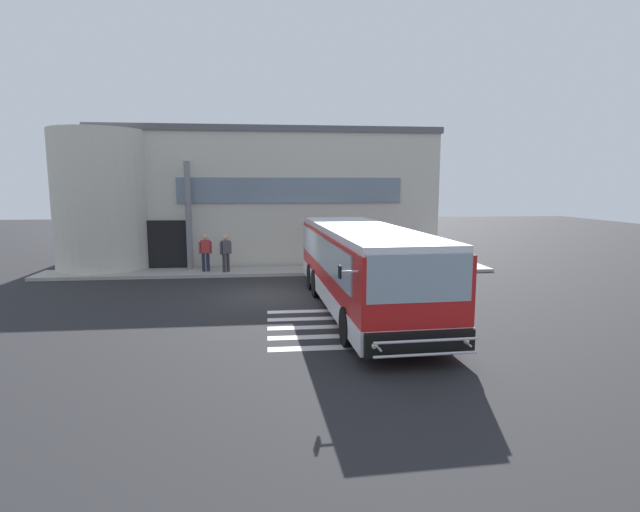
{
  "coord_description": "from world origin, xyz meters",
  "views": [
    {
      "loc": [
        -0.16,
        -17.49,
        3.96
      ],
      "look_at": [
        1.71,
        -0.38,
        1.5
      ],
      "focal_mm": 27.18,
      "sensor_mm": 36.0,
      "label": 1
    }
  ],
  "objects_px": {
    "passenger_near_column": "(205,250)",
    "passenger_by_doorway": "(226,252)",
    "bus_main_foreground": "(362,269)",
    "entry_support_column": "(189,216)"
  },
  "relations": [
    {
      "from": "passenger_by_doorway",
      "to": "passenger_near_column",
      "type": "bearing_deg",
      "value": 162.05
    },
    {
      "from": "bus_main_foreground",
      "to": "passenger_by_doorway",
      "type": "bearing_deg",
      "value": 125.71
    },
    {
      "from": "passenger_near_column",
      "to": "passenger_by_doorway",
      "type": "distance_m",
      "value": 0.99
    },
    {
      "from": "entry_support_column",
      "to": "passenger_by_doorway",
      "type": "bearing_deg",
      "value": -30.2
    },
    {
      "from": "bus_main_foreground",
      "to": "passenger_by_doorway",
      "type": "relative_size",
      "value": 6.66
    },
    {
      "from": "entry_support_column",
      "to": "passenger_by_doorway",
      "type": "height_order",
      "value": "entry_support_column"
    },
    {
      "from": "entry_support_column",
      "to": "passenger_by_doorway",
      "type": "xyz_separation_m",
      "value": [
        1.73,
        -1.01,
        -1.56
      ]
    },
    {
      "from": "bus_main_foreground",
      "to": "passenger_near_column",
      "type": "xyz_separation_m",
      "value": [
        -5.83,
        7.1,
        -0.22
      ]
    },
    {
      "from": "entry_support_column",
      "to": "bus_main_foreground",
      "type": "bearing_deg",
      "value": -49.71
    },
    {
      "from": "bus_main_foreground",
      "to": "passenger_by_doorway",
      "type": "xyz_separation_m",
      "value": [
        -4.89,
        6.8,
        -0.25
      ]
    }
  ]
}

